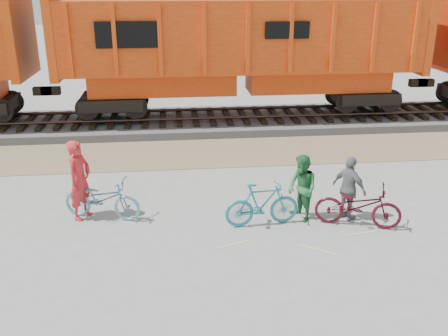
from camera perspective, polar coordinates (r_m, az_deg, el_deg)
The scene contains 11 objects.
ground at distance 12.03m, azimuth 5.29°, elevation -6.61°, with size 120.00×120.00×0.00m, color #9E9E99.
gravel_strip at distance 17.03m, azimuth 1.72°, elevation 1.86°, with size 120.00×3.00×0.02m, color #9B7F60.
ballast_bed at distance 20.31m, azimuth 0.39°, elevation 5.40°, with size 120.00×4.00×0.30m, color slate.
track at distance 20.23m, azimuth 0.39°, elevation 6.28°, with size 120.00×2.60×0.24m.
hopper_car_center at distance 19.82m, azimuth 2.03°, elevation 13.43°, with size 14.00×3.13×4.65m.
bicycle_blue at distance 12.51m, azimuth -13.78°, elevation -3.42°, with size 0.68×1.96×1.03m, color #619AAF.
bicycle_teal at distance 11.84m, azimuth 4.38°, elevation -4.15°, with size 0.51×1.79×1.08m, color teal.
bicycle_maroon at distance 12.18m, azimuth 15.07°, elevation -4.18°, with size 0.70×2.00×1.05m, color #480F1A.
person_solo at distance 12.51m, azimuth -16.18°, elevation -1.33°, with size 0.72×0.47×1.97m, color red.
person_man at distance 12.12m, azimuth 8.90°, elevation -2.31°, with size 0.79×0.62×1.63m, color #2A7039.
person_woman at distance 12.38m, azimuth 14.11°, elevation -2.29°, with size 0.94×0.39×1.60m, color slate.
Camera 1 is at (-2.24, -10.47, 5.49)m, focal length 40.00 mm.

